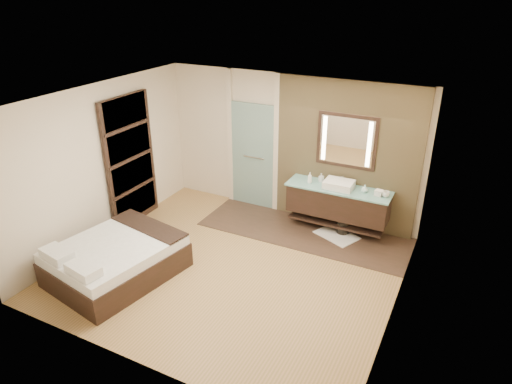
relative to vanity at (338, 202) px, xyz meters
The scene contains 15 objects.
floor 2.29m from the vanity, 119.83° to the right, with size 5.00×5.00×0.00m, color olive.
tile_strip 0.83m from the vanity, 147.54° to the right, with size 3.80×1.30×0.01m, color #36291D.
stone_wall 0.82m from the vanity, 90.00° to the left, with size 2.60×0.08×2.70m, color #A0895B.
vanity is the anchor object (origin of this frame).
mirror_unit 1.10m from the vanity, 90.00° to the left, with size 1.06×0.04×0.96m.
frosted_door 1.95m from the vanity, behind, with size 1.10×0.12×2.70m.
shoji_partition 3.82m from the vanity, 159.50° to the right, with size 0.06×1.20×2.40m.
bed 3.90m from the vanity, 131.82° to the right, with size 1.76×2.05×0.70m.
bath_mat 0.60m from the vanity, 65.97° to the right, with size 0.72×0.50×0.02m, color silver.
waste_bin 0.47m from the vanity, 23.92° to the right, with size 0.22×0.22×0.27m, color black.
tissue_box 0.78m from the vanity, ahead, with size 0.12×0.12×0.10m, color white.
soap_bottle_a 0.66m from the vanity, behind, with size 0.08×0.08×0.20m, color white.
soap_bottle_b 0.53m from the vanity, 163.47° to the left, with size 0.07×0.07×0.16m, color #B2B2B2.
soap_bottle_c 0.58m from the vanity, ahead, with size 0.11×0.11×0.14m, color #BCECEB.
cup 0.88m from the vanity, ahead, with size 0.13×0.13×0.10m, color white.
Camera 1 is at (3.09, -5.28, 4.17)m, focal length 32.00 mm.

